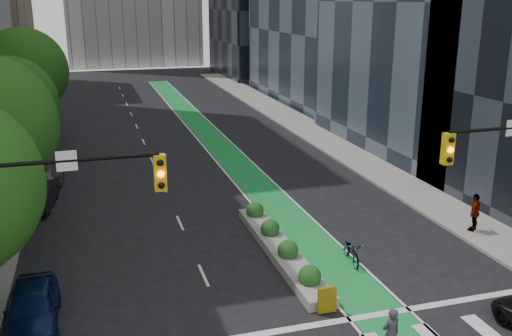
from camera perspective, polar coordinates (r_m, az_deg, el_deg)
sidewalk_left at (r=41.84m, az=-23.23°, el=0.07°), size 3.60×90.00×0.15m
sidewalk_right at (r=45.35m, az=7.76°, el=2.48°), size 3.60×90.00×0.15m
bike_lane_paint at (r=47.32m, az=-4.54°, el=3.09°), size 2.20×70.00×0.01m
tree_midfar at (r=37.80m, az=-23.32°, el=6.03°), size 5.60×5.60×7.76m
tree_far at (r=47.55m, az=-22.17°, el=8.96°), size 6.60×6.60×9.00m
signal_left at (r=16.84m, az=-22.99°, el=-6.39°), size 6.14×0.51×7.20m
median_planter at (r=25.67m, az=2.43°, el=-7.85°), size 1.20×10.26×1.10m
bicycle at (r=25.20m, az=9.54°, el=-8.21°), size 0.93×2.03×1.03m
cyclist at (r=19.04m, az=13.32°, el=-15.88°), size 0.70×0.50×1.79m
parked_car_left_near at (r=21.71m, az=-21.43°, el=-12.81°), size 1.78×4.34×1.47m
parked_car_left_mid at (r=33.32m, az=-20.91°, el=-2.51°), size 2.01×4.49×1.43m
parked_car_left_far at (r=35.55m, az=-20.68°, el=-1.32°), size 2.67×5.18×1.44m
pedestrian_far at (r=29.53m, az=21.05°, el=-4.16°), size 1.17×0.98×1.88m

